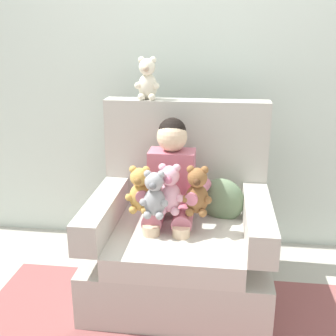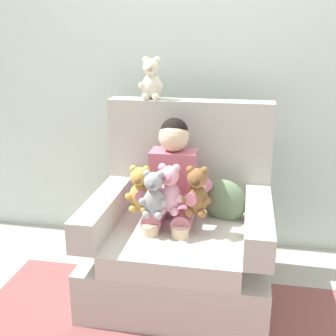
{
  "view_description": "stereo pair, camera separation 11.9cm",
  "coord_description": "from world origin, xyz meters",
  "views": [
    {
      "loc": [
        0.21,
        -2.18,
        1.46
      ],
      "look_at": [
        -0.06,
        -0.05,
        0.77
      ],
      "focal_mm": 46.05,
      "sensor_mm": 36.0,
      "label": 1
    },
    {
      "loc": [
        0.33,
        -2.16,
        1.46
      ],
      "look_at": [
        -0.06,
        -0.05,
        0.77
      ],
      "focal_mm": 46.05,
      "sensor_mm": 36.0,
      "label": 2
    }
  ],
  "objects": [
    {
      "name": "back_wall",
      "position": [
        0.0,
        0.73,
        1.3
      ],
      "size": [
        6.0,
        0.1,
        2.6
      ],
      "primitive_type": "cube",
      "color": "silver",
      "rests_on": "ground"
    },
    {
      "name": "armchair",
      "position": [
        0.0,
        0.06,
        0.33
      ],
      "size": [
        0.98,
        0.85,
        1.06
      ],
      "color": "#BCB7AD",
      "rests_on": "ground"
    },
    {
      "name": "plush_cream_on_backrest",
      "position": [
        -0.23,
        0.35,
        1.18
      ],
      "size": [
        0.15,
        0.12,
        0.25
      ],
      "rotation": [
        0.0,
        0.0,
        0.17
      ],
      "color": "silver",
      "rests_on": "armchair"
    },
    {
      "name": "ground_plane",
      "position": [
        0.0,
        0.0,
        0.0
      ],
      "size": [
        8.0,
        8.0,
        0.0
      ],
      "primitive_type": "plane",
      "color": "#ADA89E"
    },
    {
      "name": "seated_child",
      "position": [
        -0.06,
        0.06,
        0.63
      ],
      "size": [
        0.45,
        0.39,
        0.82
      ],
      "rotation": [
        0.0,
        0.0,
        0.05
      ],
      "color": "#C66B7F",
      "rests_on": "armchair"
    },
    {
      "name": "plush_grey",
      "position": [
        -0.12,
        -0.13,
        0.64
      ],
      "size": [
        0.15,
        0.12,
        0.25
      ],
      "rotation": [
        0.0,
        0.0,
        -0.36
      ],
      "color": "#9E9EA3",
      "rests_on": "armchair"
    },
    {
      "name": "throw_pillow",
      "position": [
        0.23,
        0.16,
        0.52
      ],
      "size": [
        0.28,
        0.19,
        0.26
      ],
      "primitive_type": "ellipsoid",
      "rotation": [
        0.0,
        0.0,
        -0.27
      ],
      "color": "slate",
      "rests_on": "armchair"
    },
    {
      "name": "plush_honey",
      "position": [
        -0.21,
        -0.08,
        0.65
      ],
      "size": [
        0.15,
        0.12,
        0.26
      ],
      "rotation": [
        0.0,
        0.0,
        -0.11
      ],
      "color": "gold",
      "rests_on": "armchair"
    },
    {
      "name": "plush_brown",
      "position": [
        0.1,
        -0.07,
        0.65
      ],
      "size": [
        0.16,
        0.13,
        0.27
      ],
      "rotation": [
        0.0,
        0.0,
        0.36
      ],
      "color": "brown",
      "rests_on": "armchair"
    },
    {
      "name": "plush_pink",
      "position": [
        -0.05,
        -0.07,
        0.65
      ],
      "size": [
        0.16,
        0.13,
        0.27
      ],
      "rotation": [
        0.0,
        0.0,
        0.15
      ],
      "color": "#EAA8BC",
      "rests_on": "armchair"
    }
  ]
}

